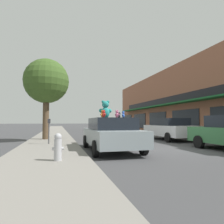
{
  "coord_description": "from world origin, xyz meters",
  "views": [
    {
      "loc": [
        -4.86,
        -8.38,
        1.28
      ],
      "look_at": [
        -1.92,
        2.44,
        1.82
      ],
      "focal_mm": 32.0,
      "sensor_mm": 36.0,
      "label": 1
    }
  ],
  "objects_px": {
    "fire_hydrant": "(58,147)",
    "teddy_bear_blue": "(123,114)",
    "teddy_bear_pink": "(117,114)",
    "teddy_bear_black": "(119,115)",
    "street_tree": "(46,82)",
    "teddy_bear_orange": "(103,114)",
    "teddy_bear_red": "(104,114)",
    "parking_meter": "(49,128)",
    "plush_art_car": "(111,133)",
    "parked_car_far_center": "(170,129)",
    "teddy_bear_giant": "(105,110)"
  },
  "relations": [
    {
      "from": "plush_art_car",
      "to": "teddy_bear_red",
      "type": "distance_m",
      "value": 1.43
    },
    {
      "from": "teddy_bear_orange",
      "to": "parked_car_far_center",
      "type": "distance_m",
      "value": 7.1
    },
    {
      "from": "parked_car_far_center",
      "to": "fire_hydrant",
      "type": "xyz_separation_m",
      "value": [
        -7.57,
        -6.44,
        -0.25
      ]
    },
    {
      "from": "teddy_bear_orange",
      "to": "parking_meter",
      "type": "bearing_deg",
      "value": -78.86
    },
    {
      "from": "teddy_bear_black",
      "to": "parked_car_far_center",
      "type": "relative_size",
      "value": 0.07
    },
    {
      "from": "street_tree",
      "to": "teddy_bear_black",
      "type": "bearing_deg",
      "value": -46.96
    },
    {
      "from": "teddy_bear_giant",
      "to": "teddy_bear_red",
      "type": "relative_size",
      "value": 2.83
    },
    {
      "from": "teddy_bear_blue",
      "to": "parked_car_far_center",
      "type": "relative_size",
      "value": 0.06
    },
    {
      "from": "parked_car_far_center",
      "to": "street_tree",
      "type": "xyz_separation_m",
      "value": [
        -8.33,
        1.09,
        3.09
      ]
    },
    {
      "from": "teddy_bear_blue",
      "to": "parking_meter",
      "type": "xyz_separation_m",
      "value": [
        -2.97,
        3.06,
        -0.6
      ]
    },
    {
      "from": "teddy_bear_blue",
      "to": "fire_hydrant",
      "type": "height_order",
      "value": "teddy_bear_blue"
    },
    {
      "from": "teddy_bear_black",
      "to": "street_tree",
      "type": "height_order",
      "value": "street_tree"
    },
    {
      "from": "teddy_bear_red",
      "to": "teddy_bear_blue",
      "type": "distance_m",
      "value": 0.84
    },
    {
      "from": "teddy_bear_orange",
      "to": "teddy_bear_black",
      "type": "bearing_deg",
      "value": -166.43
    },
    {
      "from": "teddy_bear_blue",
      "to": "teddy_bear_orange",
      "type": "bearing_deg",
      "value": -98.63
    },
    {
      "from": "teddy_bear_orange",
      "to": "parking_meter",
      "type": "relative_size",
      "value": 0.27
    },
    {
      "from": "teddy_bear_giant",
      "to": "teddy_bear_blue",
      "type": "relative_size",
      "value": 3.11
    },
    {
      "from": "teddy_bear_giant",
      "to": "teddy_bear_pink",
      "type": "height_order",
      "value": "teddy_bear_giant"
    },
    {
      "from": "teddy_bear_red",
      "to": "street_tree",
      "type": "bearing_deg",
      "value": -5.74
    },
    {
      "from": "teddy_bear_giant",
      "to": "teddy_bear_red",
      "type": "height_order",
      "value": "teddy_bear_giant"
    },
    {
      "from": "plush_art_car",
      "to": "street_tree",
      "type": "distance_m",
      "value": 6.67
    },
    {
      "from": "plush_art_car",
      "to": "teddy_bear_blue",
      "type": "distance_m",
      "value": 1.24
    },
    {
      "from": "plush_art_car",
      "to": "teddy_bear_black",
      "type": "distance_m",
      "value": 1.52
    },
    {
      "from": "fire_hydrant",
      "to": "teddy_bear_black",
      "type": "bearing_deg",
      "value": 50.01
    },
    {
      "from": "teddy_bear_giant",
      "to": "parking_meter",
      "type": "bearing_deg",
      "value": -33.08
    },
    {
      "from": "teddy_bear_black",
      "to": "street_tree",
      "type": "relative_size",
      "value": 0.06
    },
    {
      "from": "teddy_bear_pink",
      "to": "parked_car_far_center",
      "type": "height_order",
      "value": "teddy_bear_pink"
    },
    {
      "from": "teddy_bear_pink",
      "to": "street_tree",
      "type": "height_order",
      "value": "street_tree"
    },
    {
      "from": "teddy_bear_black",
      "to": "teddy_bear_pink",
      "type": "xyz_separation_m",
      "value": [
        -0.69,
        -1.91,
        -0.0
      ]
    },
    {
      "from": "teddy_bear_black",
      "to": "parking_meter",
      "type": "relative_size",
      "value": 0.25
    },
    {
      "from": "teddy_bear_pink",
      "to": "fire_hydrant",
      "type": "xyz_separation_m",
      "value": [
        -2.28,
        -1.62,
        -1.04
      ]
    },
    {
      "from": "fire_hydrant",
      "to": "teddy_bear_pink",
      "type": "bearing_deg",
      "value": 35.47
    },
    {
      "from": "teddy_bear_giant",
      "to": "fire_hydrant",
      "type": "xyz_separation_m",
      "value": [
        -2.1,
        -2.87,
        -1.29
      ]
    },
    {
      "from": "parked_car_far_center",
      "to": "parking_meter",
      "type": "xyz_separation_m",
      "value": [
        -8.01,
        -1.81,
        0.17
      ]
    },
    {
      "from": "parked_car_far_center",
      "to": "parking_meter",
      "type": "height_order",
      "value": "parked_car_far_center"
    },
    {
      "from": "street_tree",
      "to": "parked_car_far_center",
      "type": "bearing_deg",
      "value": -7.47
    },
    {
      "from": "fire_hydrant",
      "to": "teddy_bear_giant",
      "type": "bearing_deg",
      "value": 53.89
    },
    {
      "from": "teddy_bear_pink",
      "to": "teddy_bear_blue",
      "type": "bearing_deg",
      "value": -135.34
    },
    {
      "from": "fire_hydrant",
      "to": "teddy_bear_blue",
      "type": "bearing_deg",
      "value": 31.87
    },
    {
      "from": "plush_art_car",
      "to": "teddy_bear_black",
      "type": "xyz_separation_m",
      "value": [
        0.71,
        1.06,
        0.83
      ]
    },
    {
      "from": "teddy_bear_giant",
      "to": "street_tree",
      "type": "height_order",
      "value": "street_tree"
    },
    {
      "from": "plush_art_car",
      "to": "street_tree",
      "type": "height_order",
      "value": "street_tree"
    },
    {
      "from": "plush_art_car",
      "to": "parked_car_far_center",
      "type": "xyz_separation_m",
      "value": [
        5.31,
        3.97,
        0.03
      ]
    },
    {
      "from": "teddy_bear_red",
      "to": "parked_car_far_center",
      "type": "distance_m",
      "value": 7.74
    },
    {
      "from": "teddy_bear_giant",
      "to": "teddy_bear_orange",
      "type": "height_order",
      "value": "teddy_bear_giant"
    },
    {
      "from": "teddy_bear_black",
      "to": "fire_hydrant",
      "type": "bearing_deg",
      "value": -12.21
    },
    {
      "from": "parking_meter",
      "to": "teddy_bear_giant",
      "type": "bearing_deg",
      "value": -34.74
    },
    {
      "from": "parking_meter",
      "to": "parked_car_far_center",
      "type": "bearing_deg",
      "value": 12.74
    },
    {
      "from": "teddy_bear_red",
      "to": "teddy_bear_blue",
      "type": "relative_size",
      "value": 1.1
    },
    {
      "from": "teddy_bear_orange",
      "to": "teddy_bear_blue",
      "type": "xyz_separation_m",
      "value": [
        0.68,
        -0.76,
        -0.04
      ]
    }
  ]
}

